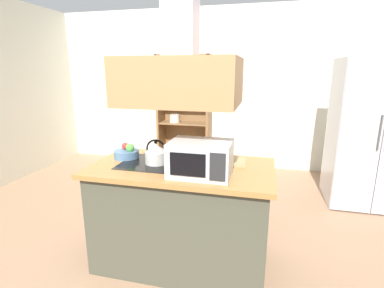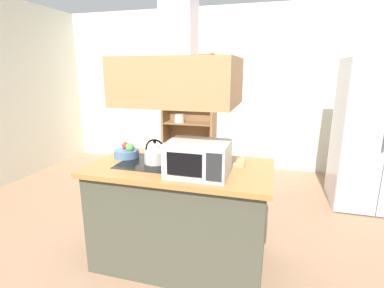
{
  "view_description": "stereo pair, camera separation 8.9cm",
  "coord_description": "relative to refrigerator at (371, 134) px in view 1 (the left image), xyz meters",
  "views": [
    {
      "loc": [
        0.76,
        -2.15,
        1.67
      ],
      "look_at": [
        0.12,
        0.42,
        1.0
      ],
      "focal_mm": 27.33,
      "sensor_mm": 36.0,
      "label": 1
    },
    {
      "loc": [
        0.85,
        -2.13,
        1.67
      ],
      "look_at": [
        0.12,
        0.42,
        1.0
      ],
      "focal_mm": 27.33,
      "sensor_mm": 36.0,
      "label": 2
    }
  ],
  "objects": [
    {
      "name": "dish_cabinet",
      "position": [
        -2.65,
        0.98,
        -0.05
      ],
      "size": [
        0.91,
        0.4,
        1.93
      ],
      "color": "brown",
      "rests_on": "ground"
    },
    {
      "name": "wall_back",
      "position": [
        -2.06,
        1.2,
        0.44
      ],
      "size": [
        6.0,
        0.12,
        2.7
      ],
      "primitive_type": "cube",
      "color": "silver",
      "rests_on": "ground"
    },
    {
      "name": "ground_plane",
      "position": [
        -2.06,
        -1.8,
        -0.91
      ],
      "size": [
        7.8,
        7.8,
        0.0
      ],
      "primitive_type": "plane",
      "color": "#936F54"
    },
    {
      "name": "refrigerator",
      "position": [
        0.0,
        0.0,
        0.0
      ],
      "size": [
        0.9,
        0.77,
        1.82
      ],
      "color": "#BBBBC4",
      "rests_on": "ground"
    },
    {
      "name": "microwave",
      "position": [
        -1.74,
        -1.91,
        0.12
      ],
      "size": [
        0.46,
        0.35,
        0.26
      ],
      "color": "#B7BABF",
      "rests_on": "kitchen_island"
    },
    {
      "name": "kitchen_island",
      "position": [
        -1.94,
        -1.73,
        -0.46
      ],
      "size": [
        1.51,
        0.84,
        0.9
      ],
      "color": "#434537",
      "rests_on": "ground"
    },
    {
      "name": "kettle",
      "position": [
        -2.16,
        -1.73,
        0.08
      ],
      "size": [
        0.19,
        0.19,
        0.21
      ],
      "color": "beige",
      "rests_on": "kitchen_island"
    },
    {
      "name": "range_hood",
      "position": [
        -1.94,
        -1.73,
        0.8
      ],
      "size": [
        0.9,
        0.7,
        1.29
      ],
      "color": "#AC784B"
    },
    {
      "name": "cutting_board",
      "position": [
        -1.59,
        -1.55,
        -0.0
      ],
      "size": [
        0.35,
        0.26,
        0.02
      ],
      "primitive_type": "cube",
      "rotation": [
        0.0,
        0.0,
        0.05
      ],
      "color": "tan",
      "rests_on": "kitchen_island"
    },
    {
      "name": "fruit_bowl",
      "position": [
        -2.48,
        -1.64,
        0.04
      ],
      "size": [
        0.22,
        0.22,
        0.14
      ],
      "color": "#4C7299",
      "rests_on": "kitchen_island"
    }
  ]
}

